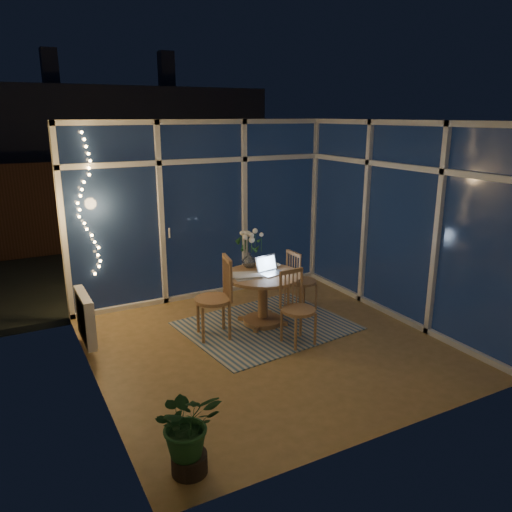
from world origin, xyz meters
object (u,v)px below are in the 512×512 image
Objects in this scene: dining_table at (263,299)px; flower_vase at (249,260)px; laptop at (272,265)px; chair_left at (213,298)px; potted_plant at (188,429)px; chair_front at (299,308)px; chair_right at (302,280)px.

dining_table is 4.79× the size of flower_vase.
laptop is (0.11, -0.04, 0.46)m from dining_table.
flower_vase is (0.71, 0.42, 0.27)m from chair_left.
chair_left is 2.45m from potted_plant.
dining_table is 0.74m from chair_front.
chair_front is at bearing -84.62° from flower_vase.
dining_table is 0.48m from laptop.
potted_plant is (-1.98, -2.19, -0.43)m from laptop.
dining_table is 1.11× the size of chair_front.
chair_left is 0.87m from flower_vase.
laptop is (-0.61, -0.21, 0.36)m from chair_right.
flower_vase is (-0.10, 1.08, 0.34)m from chair_front.
chair_front is 1.20× the size of potted_plant.
chair_left reaches higher than potted_plant.
chair_front is 4.33× the size of flower_vase.
chair_left is 1.36× the size of potted_plant.
chair_left is at bearing 137.29° from chair_front.
potted_plant is (-1.87, -2.23, 0.04)m from dining_table.
flower_vase is at bearing 131.55° from chair_left.
laptop reaches higher than flower_vase.
laptop reaches higher than chair_front.
chair_right is 3.53m from potted_plant.
chair_left is at bearing -174.56° from dining_table.
chair_left is 4.92× the size of flower_vase.
chair_front is at bearing -83.30° from dining_table.
laptop reaches higher than dining_table.
chair_right is 0.74m from laptop.
chair_left is (-0.73, -0.07, 0.17)m from dining_table.
chair_right is at bearing 7.77° from laptop.
chair_front reaches higher than chair_right.
dining_table is 3.07× the size of laptop.
chair_left is 3.15× the size of laptop.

